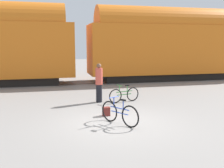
# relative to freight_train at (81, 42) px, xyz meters

# --- Properties ---
(ground_plane) EXTENTS (80.00, 80.00, 0.00)m
(ground_plane) POSITION_rel_freight_train_xyz_m (0.00, -10.05, -2.91)
(ground_plane) COLOR gray
(freight_train) EXTENTS (28.04, 2.86, 5.50)m
(freight_train) POSITION_rel_freight_train_xyz_m (0.00, 0.00, 0.00)
(freight_train) COLOR black
(freight_train) RESTS_ON ground_plane
(rail_near) EXTENTS (40.04, 0.07, 0.01)m
(rail_near) POSITION_rel_freight_train_xyz_m (0.00, -0.72, -2.90)
(rail_near) COLOR #4C4238
(rail_near) RESTS_ON ground_plane
(rail_far) EXTENTS (40.04, 0.07, 0.01)m
(rail_far) POSITION_rel_freight_train_xyz_m (0.00, 0.72, -2.90)
(rail_far) COLOR #4C4238
(rail_far) RESTS_ON ground_plane
(bicycle_blue) EXTENTS (0.95, 1.49, 0.93)m
(bicycle_blue) POSITION_rel_freight_train_xyz_m (0.05, -10.28, -2.51)
(bicycle_blue) COLOR black
(bicycle_blue) RESTS_ON ground_plane
(bicycle_green) EXTENTS (1.59, 0.55, 0.84)m
(bicycle_green) POSITION_rel_freight_train_xyz_m (1.18, -6.93, -2.55)
(bicycle_green) COLOR black
(bicycle_green) RESTS_ON ground_plane
(person_in_red) EXTENTS (0.34, 0.34, 1.85)m
(person_in_red) POSITION_rel_freight_train_xyz_m (0.02, -6.65, -1.97)
(person_in_red) COLOR black
(person_in_red) RESTS_ON ground_plane
(backpack) EXTENTS (0.28, 0.20, 0.34)m
(backpack) POSITION_rel_freight_train_xyz_m (-0.16, -9.09, -2.74)
(backpack) COLOR maroon
(backpack) RESTS_ON ground_plane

